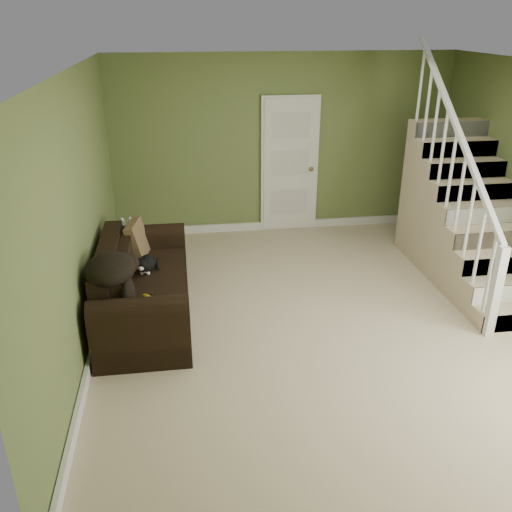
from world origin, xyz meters
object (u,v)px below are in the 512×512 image
object	(u,v)px
sofa	(141,290)
cat	(147,264)
side_table	(133,255)
banana	(148,297)

from	to	relation	value
sofa	cat	distance (m)	0.30
side_table	banana	world-z (taller)	side_table
side_table	cat	bearing A→B (deg)	-75.44
side_table	banana	bearing A→B (deg)	-80.43
sofa	cat	world-z (taller)	sofa
sofa	side_table	size ratio (longest dim) A/B	2.80
side_table	cat	size ratio (longest dim) A/B	1.54
sofa	side_table	world-z (taller)	sofa
banana	sofa	bearing A→B (deg)	62.10
sofa	banana	bearing A→B (deg)	-77.75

